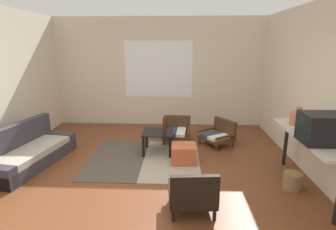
{
  "coord_description": "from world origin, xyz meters",
  "views": [
    {
      "loc": [
        0.53,
        -3.85,
        2.05
      ],
      "look_at": [
        0.34,
        0.62,
        0.87
      ],
      "focal_mm": 29.01,
      "sensor_mm": 36.0,
      "label": 1
    }
  ],
  "objects": [
    {
      "name": "couch",
      "position": [
        -2.1,
        0.43,
        0.22
      ],
      "size": [
        0.98,
        1.85,
        0.7
      ],
      "color": "#38333D",
      "rests_on": "ground"
    },
    {
      "name": "ground_plane",
      "position": [
        0.0,
        0.0,
        0.0
      ],
      "size": [
        7.8,
        7.8,
        0.0
      ],
      "primitive_type": "plane",
      "color": "brown"
    },
    {
      "name": "area_rug",
      "position": [
        -0.1,
        0.74,
        0.01
      ],
      "size": [
        2.01,
        1.84,
        0.01
      ],
      "color": "#4C4238",
      "rests_on": "ground"
    },
    {
      "name": "wicker_basket",
      "position": [
        2.19,
        -0.21,
        0.12
      ],
      "size": [
        0.26,
        0.26,
        0.25
      ],
      "primitive_type": "cylinder",
      "color": "olive",
      "rests_on": "ground"
    },
    {
      "name": "console_shelf",
      "position": [
        2.37,
        -0.2,
        0.75
      ],
      "size": [
        0.48,
        1.75,
        0.83
      ],
      "color": "beige",
      "rests_on": "ground"
    },
    {
      "name": "ottoman_orange",
      "position": [
        0.61,
        0.65,
        0.16
      ],
      "size": [
        0.43,
        0.43,
        0.32
      ],
      "primitive_type": "cube",
      "rotation": [
        0.0,
        0.0,
        0.01
      ],
      "color": "#BC5633",
      "rests_on": "ground"
    },
    {
      "name": "far_wall_with_window",
      "position": [
        0.0,
        3.06,
        1.35
      ],
      "size": [
        5.6,
        0.13,
        2.7
      ],
      "color": "beige",
      "rests_on": "ground"
    },
    {
      "name": "glass_bottle",
      "position": [
        0.25,
        1.08,
        0.56
      ],
      "size": [
        0.07,
        0.07,
        0.32
      ],
      "color": "#5B2319",
      "rests_on": "coffee_table"
    },
    {
      "name": "side_wall_right",
      "position": [
        2.66,
        0.3,
        1.35
      ],
      "size": [
        0.12,
        6.6,
        2.7
      ],
      "primitive_type": "cube",
      "color": "beige",
      "rests_on": "ground"
    },
    {
      "name": "armchair_striped_foreground",
      "position": [
        0.71,
        -0.87,
        0.26
      ],
      "size": [
        0.62,
        0.58,
        0.59
      ],
      "color": "black",
      "rests_on": "ground"
    },
    {
      "name": "armchair_corner",
      "position": [
        1.37,
        1.57,
        0.23
      ],
      "size": [
        0.79,
        0.81,
        0.52
      ],
      "color": "#472D19",
      "rests_on": "ground"
    },
    {
      "name": "coffee_table",
      "position": [
        0.12,
        1.06,
        0.34
      ],
      "size": [
        0.58,
        0.57,
        0.42
      ],
      "color": "black",
      "rests_on": "ground"
    },
    {
      "name": "armchair_by_window",
      "position": [
        0.48,
        1.8,
        0.23
      ],
      "size": [
        0.62,
        0.66,
        0.5
      ],
      "color": "#472D19",
      "rests_on": "ground"
    },
    {
      "name": "crt_television",
      "position": [
        2.37,
        -0.5,
        1.02
      ],
      "size": [
        0.56,
        0.43,
        0.38
      ],
      "color": "black",
      "rests_on": "console_shelf"
    },
    {
      "name": "clay_vase",
      "position": [
        2.37,
        0.27,
        0.94
      ],
      "size": [
        0.24,
        0.24,
        0.29
      ],
      "color": "#A87047",
      "rests_on": "console_shelf"
    }
  ]
}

